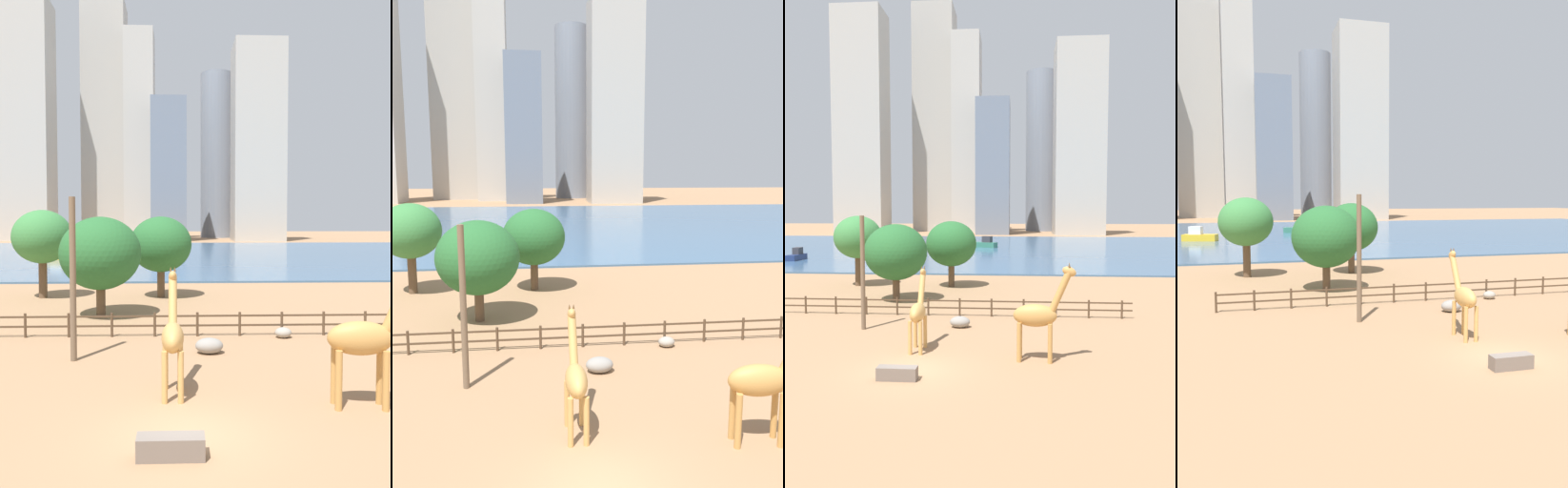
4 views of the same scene
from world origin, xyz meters
The scene contains 18 objects.
ground_plane centered at (0.00, 80.00, 0.00)m, with size 400.00×400.00×0.00m, color #9E7551.
harbor_water centered at (0.00, 77.00, 0.10)m, with size 180.00×86.00×0.20m, color #3D6084.
giraffe_tall centered at (6.02, 1.98, 2.35)m, with size 3.22×1.04×5.02m.
giraffe_companion centered at (-0.42, 3.42, 2.11)m, with size 0.81×3.02×4.46m.
utility_pole centered at (-4.88, 7.67, 3.65)m, with size 0.28×0.28×7.30m, color brown.
boulder_near_fence centered at (1.24, 8.62, 0.37)m, with size 1.31×0.98×0.73m, color gray.
boulder_by_pole centered at (5.38, 11.48, 0.28)m, with size 0.89×0.74×0.56m, color gray.
enclosure_fence centered at (-0.14, 12.00, 0.76)m, with size 26.12×0.14×1.30m.
tree_left_large centered at (-5.25, 17.43, 4.13)m, with size 5.26×5.26×6.52m.
tree_center_broad centered at (-1.64, 25.32, 4.32)m, with size 5.04×5.04×6.61m.
tree_right_tall centered at (-11.21, 25.36, 4.92)m, with size 4.81×4.81×7.13m.
boat_sailboat centered at (-1.68, 76.24, 0.98)m, with size 5.58×3.78×2.31m.
boat_barge centered at (-18.88, 62.16, 1.00)m, with size 5.65×3.17×2.35m.
skyline_tower_needle centered at (-13.62, 154.83, 35.76)m, with size 10.04×12.90×71.52m, color #B7B2A8.
skyline_block_central centered at (-27.28, 166.03, 43.04)m, with size 15.40×15.07×86.09m, color #ADA89E.
skyline_tower_glass centered at (14.40, 168.65, 30.97)m, with size 12.11×12.11×61.93m, color gray.
skyline_block_right centered at (25.09, 138.15, 31.00)m, with size 15.93×14.30×62.00m, color #B7B2A8.
skyline_tower_short centered at (-3.17, 140.60, 22.34)m, with size 11.09×15.32×44.67m, color slate.
Camera 2 is at (-1.99, -12.76, 9.46)m, focal length 35.00 mm.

